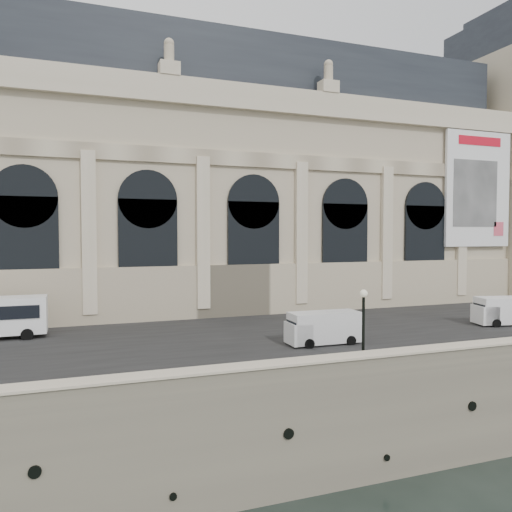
% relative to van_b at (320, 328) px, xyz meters
% --- Properties ---
extents(ground, '(260.00, 260.00, 0.00)m').
position_rel_van_b_xyz_m(ground, '(3.86, -8.33, -7.19)').
color(ground, black).
rests_on(ground, ground).
extents(quay, '(160.00, 70.00, 6.00)m').
position_rel_van_b_xyz_m(quay, '(3.86, 26.67, -4.19)').
color(quay, gray).
rests_on(quay, ground).
extents(street, '(160.00, 24.00, 0.06)m').
position_rel_van_b_xyz_m(street, '(3.86, 5.67, -1.16)').
color(street, '#2D2D2D').
rests_on(street, quay).
extents(parapet, '(160.00, 1.40, 1.21)m').
position_rel_van_b_xyz_m(parapet, '(3.86, -7.73, -0.58)').
color(parapet, gray).
rests_on(parapet, quay).
extents(museum, '(69.00, 18.70, 29.10)m').
position_rel_van_b_xyz_m(museum, '(-2.12, 22.53, 12.53)').
color(museum, '#B9AE8E').
rests_on(museum, quay).
extents(clock_pavilion, '(13.00, 14.72, 36.70)m').
position_rel_van_b_xyz_m(clock_pavilion, '(37.86, 19.60, 16.23)').
color(clock_pavilion, '#B9AE8E').
rests_on(clock_pavilion, quay).
extents(van_b, '(5.29, 2.28, 2.34)m').
position_rel_van_b_xyz_m(van_b, '(0.00, 0.00, 0.00)').
color(van_b, silver).
rests_on(van_b, quay).
extents(van_c, '(5.82, 3.25, 2.45)m').
position_rel_van_b_xyz_m(van_c, '(18.50, 1.32, 0.06)').
color(van_c, white).
rests_on(van_c, quay).
extents(lamp_right, '(0.47, 0.47, 4.59)m').
position_rel_van_b_xyz_m(lamp_right, '(-0.21, -5.96, 1.09)').
color(lamp_right, black).
rests_on(lamp_right, quay).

